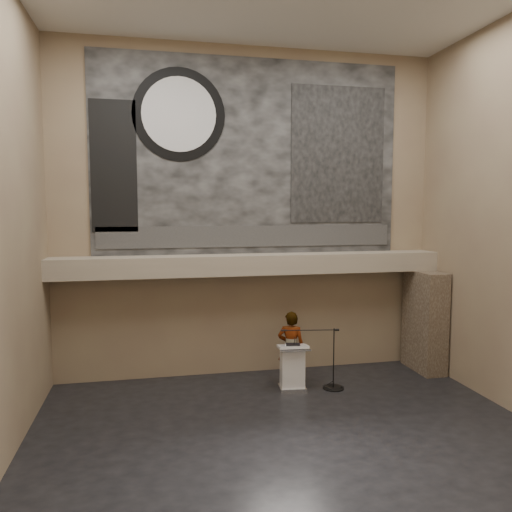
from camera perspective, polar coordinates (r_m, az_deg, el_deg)
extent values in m
plane|color=black|center=(10.19, 3.98, -20.00)|extent=(10.00, 10.00, 0.00)
cube|color=#7A624D|center=(13.09, -0.73, 4.91)|extent=(10.00, 0.02, 8.50)
cube|color=#7A624D|center=(5.47, 15.90, 3.85)|extent=(10.00, 0.02, 8.50)
cube|color=gray|center=(12.78, -0.37, -0.95)|extent=(10.00, 0.80, 0.50)
cylinder|color=#B2893D|center=(12.54, -7.51, -2.41)|extent=(0.04, 0.04, 0.06)
cylinder|color=#B2893D|center=(13.28, 7.73, -1.97)|extent=(0.04, 0.04, 0.06)
cube|color=black|center=(13.13, -0.71, 11.25)|extent=(8.00, 0.05, 5.00)
cube|color=#2F2F2F|center=(13.04, -0.67, 2.27)|extent=(7.76, 0.02, 0.55)
cylinder|color=black|center=(13.00, -8.79, 15.70)|extent=(2.30, 0.02, 2.30)
cylinder|color=silver|center=(12.98, -8.79, 15.71)|extent=(1.84, 0.02, 1.84)
cube|color=black|center=(13.77, 9.36, 11.33)|extent=(2.60, 0.02, 3.60)
cube|color=black|center=(12.84, -15.96, 9.83)|extent=(1.10, 0.02, 3.20)
cube|color=#44362A|center=(14.31, 18.72, -7.03)|extent=(0.60, 1.40, 2.70)
cube|color=silver|center=(12.54, 4.16, -14.79)|extent=(0.67, 0.53, 0.08)
cube|color=white|center=(12.37, 4.17, -12.53)|extent=(0.59, 0.43, 0.96)
cube|color=white|center=(12.20, 4.22, -10.28)|extent=(0.75, 0.56, 0.13)
cube|color=black|center=(12.17, 4.25, -10.09)|extent=(0.38, 0.33, 0.04)
cube|color=white|center=(12.17, 3.90, -10.16)|extent=(0.29, 0.36, 0.00)
imported|color=silver|center=(12.67, 4.02, -10.40)|extent=(0.79, 0.67, 1.84)
cylinder|color=black|center=(12.73, 8.82, -14.66)|extent=(0.52, 0.52, 0.02)
cylinder|color=black|center=(12.50, 8.87, -11.49)|extent=(0.03, 0.03, 1.49)
cylinder|color=black|center=(12.20, 6.09, -8.43)|extent=(1.34, 0.24, 0.02)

